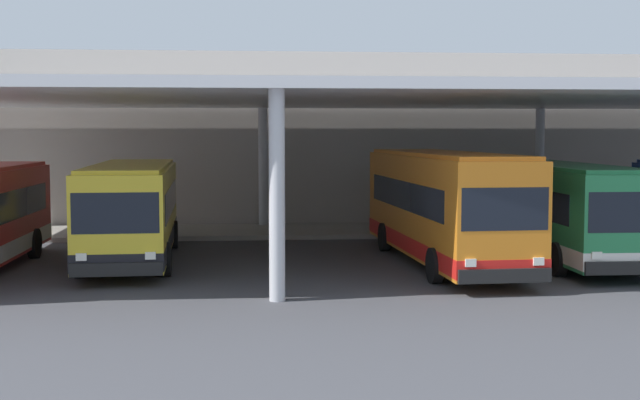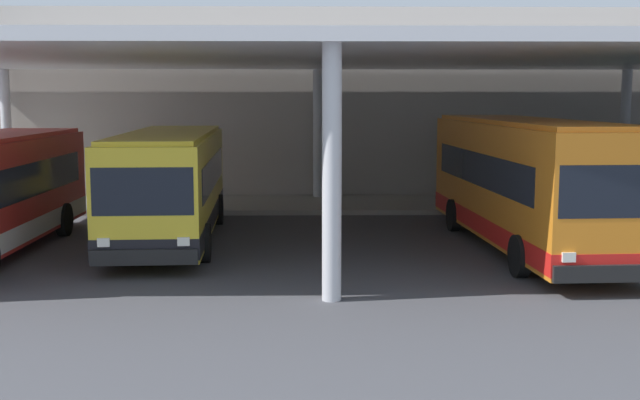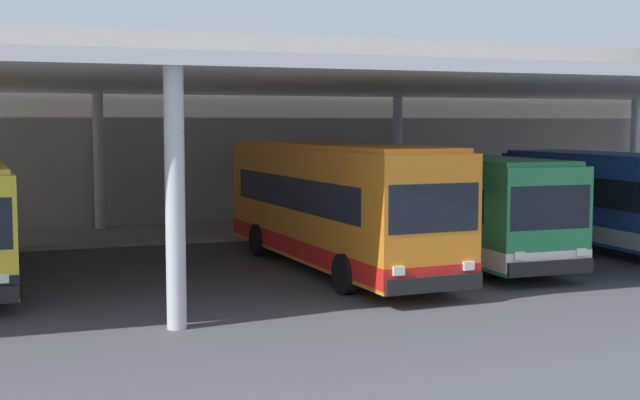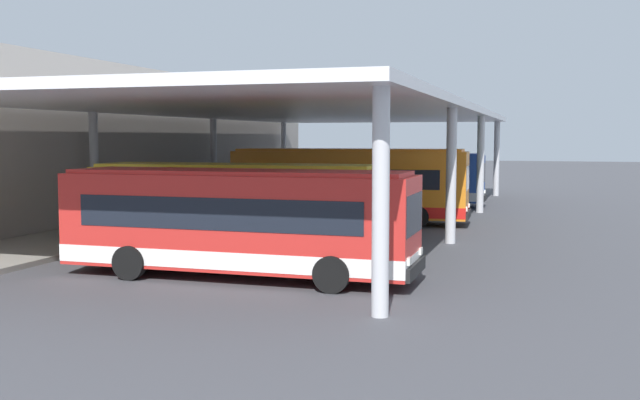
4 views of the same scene
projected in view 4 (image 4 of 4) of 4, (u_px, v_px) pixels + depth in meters
ground_plane at (415, 223)px, 35.26m from camera, size 200.00×200.00×0.00m
platform_kerb at (193, 214)px, 38.76m from camera, size 42.00×4.50×0.18m
station_building_facade at (138, 142)px, 39.41m from camera, size 48.00×1.60×7.75m
canopy_shelter at (306, 113)px, 36.46m from camera, size 40.00×17.00×5.55m
bus_nearest_bay at (237, 222)px, 21.45m from camera, size 2.76×10.54×3.17m
bus_second_bay at (236, 206)px, 26.38m from camera, size 3.06×10.63×3.17m
bus_middle_bay at (349, 185)px, 35.39m from camera, size 3.11×11.44×3.57m
bus_far_bay at (359, 183)px, 39.41m from camera, size 2.78×10.55×3.17m
bus_departing at (396, 178)px, 44.57m from camera, size 2.80×10.55×3.17m
bench_waiting at (274, 188)px, 50.12m from camera, size 1.80×0.45×0.92m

